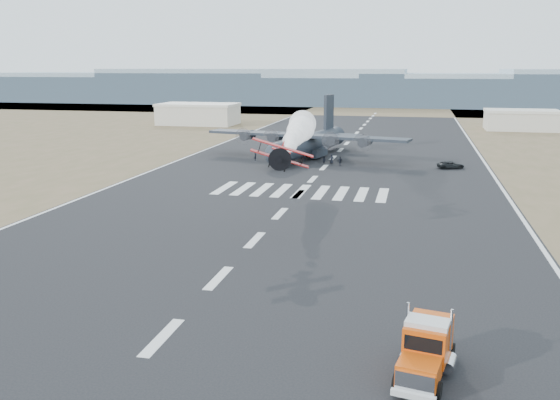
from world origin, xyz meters
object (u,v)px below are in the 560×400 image
(crew_f, at_px, (292,158))
(crew_g, at_px, (304,157))
(semi_truck, at_px, (426,348))
(support_vehicle, at_px, (451,165))
(crew_a, at_px, (255,156))
(crew_b, at_px, (268,155))
(crew_d, at_px, (340,161))
(crew_e, at_px, (332,159))
(hangar_left, at_px, (198,114))
(crew_h, at_px, (324,160))
(hangar_right, at_px, (522,120))
(crew_c, at_px, (284,159))
(aerobatic_biplane, at_px, (280,154))
(transport_aircraft, at_px, (309,142))

(crew_f, relative_size, crew_g, 1.09)
(semi_truck, bearing_deg, support_vehicle, 96.91)
(support_vehicle, height_order, crew_a, crew_a)
(crew_a, relative_size, crew_b, 1.01)
(crew_g, bearing_deg, crew_a, -66.46)
(crew_d, relative_size, crew_e, 0.98)
(crew_e, bearing_deg, crew_a, 172.94)
(hangar_left, distance_m, crew_e, 86.22)
(crew_b, xyz_separation_m, crew_h, (11.86, -3.33, -0.14))
(semi_truck, bearing_deg, crew_b, 121.29)
(hangar_right, xyz_separation_m, crew_c, (-54.20, -75.18, -2.11))
(crew_f, bearing_deg, aerobatic_biplane, 34.68)
(crew_d, bearing_deg, crew_h, -30.83)
(semi_truck, height_order, crew_e, semi_truck)
(crew_e, bearing_deg, crew_b, 165.53)
(support_vehicle, distance_m, crew_h, 23.21)
(support_vehicle, xyz_separation_m, crew_d, (-20.01, -1.78, 0.21))
(hangar_right, xyz_separation_m, crew_e, (-45.27, -73.17, -2.11))
(crew_c, height_order, crew_f, crew_f)
(semi_truck, distance_m, support_vehicle, 77.33)
(support_vehicle, xyz_separation_m, crew_a, (-37.15, 0.87, 0.26))
(hangar_left, distance_m, crew_c, 82.76)
(support_vehicle, bearing_deg, semi_truck, 158.55)
(semi_truck, height_order, support_vehicle, semi_truck)
(crew_d, xyz_separation_m, crew_f, (-9.60, 1.59, 0.05))
(crew_g, bearing_deg, crew_e, 84.21)
(hangar_left, relative_size, semi_truck, 3.01)
(crew_c, bearing_deg, crew_e, 95.33)
(crew_e, bearing_deg, hangar_right, 51.51)
(hangar_left, bearing_deg, crew_b, -59.15)
(crew_b, bearing_deg, crew_f, 107.20)
(crew_d, height_order, crew_g, crew_d)
(support_vehicle, xyz_separation_m, crew_e, (-21.99, 0.78, 0.22))
(hangar_left, distance_m, semi_truck, 161.84)
(hangar_left, height_order, aerobatic_biplane, aerobatic_biplane)
(crew_e, bearing_deg, crew_d, -59.05)
(hangar_right, height_order, crew_e, hangar_right)
(semi_truck, relative_size, crew_g, 4.76)
(hangar_right, bearing_deg, crew_b, -129.25)
(crew_d, distance_m, crew_e, 3.24)
(crew_c, distance_m, crew_e, 9.14)
(transport_aircraft, relative_size, support_vehicle, 8.71)
(transport_aircraft, relative_size, crew_a, 22.62)
(support_vehicle, height_order, crew_f, crew_f)
(crew_c, height_order, crew_e, crew_c)
(hangar_right, bearing_deg, crew_f, -125.50)
(crew_d, bearing_deg, crew_e, -65.66)
(crew_b, distance_m, crew_h, 12.32)
(transport_aircraft, distance_m, crew_h, 9.61)
(aerobatic_biplane, xyz_separation_m, crew_h, (-2.73, 48.83, -8.22))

